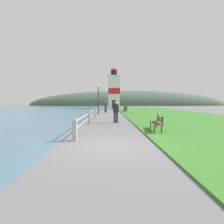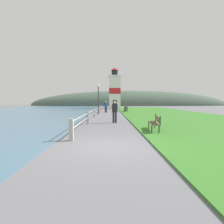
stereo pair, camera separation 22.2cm
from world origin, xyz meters
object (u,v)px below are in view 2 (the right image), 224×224
lighthouse (115,91)px  lamp_post (98,93)px  person_strolling (115,111)px  trash_bin (126,109)px  person_by_railing (106,106)px  park_bench_midway (126,109)px  park_bench_near (155,122)px

lighthouse → lamp_post: 18.33m
lamp_post → person_strolling: bearing=-78.2°
lighthouse → trash_bin: lighthouse is taller
person_strolling → trash_bin: bearing=-10.4°
trash_bin → person_by_railing: bearing=-136.7°
person_strolling → park_bench_midway: bearing=-11.2°
park_bench_near → lighthouse: bearing=-79.3°
person_strolling → lamp_post: (-1.90, 9.10, 1.80)m
trash_bin → park_bench_near: bearing=-90.2°
park_bench_midway → park_bench_near: bearing=91.2°
lamp_post → trash_bin: bearing=58.9°
park_bench_midway → lamp_post: (-4.09, -4.73, 2.20)m
lamp_post → park_bench_midway: bearing=49.2°
person_strolling → person_by_railing: person_by_railing is taller
park_bench_midway → person_by_railing: size_ratio=1.03×
park_bench_near → park_bench_midway: 17.74m
park_bench_near → lamp_post: (-4.13, 13.00, 2.20)m
person_by_railing → lamp_post: 4.30m
park_bench_near → person_strolling: size_ratio=1.16×
trash_bin → lamp_post: size_ratio=0.21×
park_bench_midway → person_by_railing: bearing=17.1°
park_bench_midway → lamp_post: size_ratio=0.46×
lighthouse → person_strolling: size_ratio=5.51×
park_bench_midway → person_strolling: person_strolling is taller
person_by_railing → trash_bin: size_ratio=2.12×
person_by_railing → trash_bin: (3.30, 3.12, -0.54)m
lighthouse → person_by_railing: 14.74m
person_by_railing → lamp_post: size_ratio=0.45×
park_bench_near → trash_bin: 19.93m
park_bench_midway → lighthouse: 13.94m
park_bench_near → park_bench_midway: size_ratio=1.10×
park_bench_midway → lamp_post: bearing=50.2°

